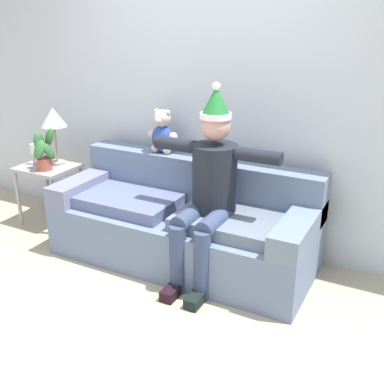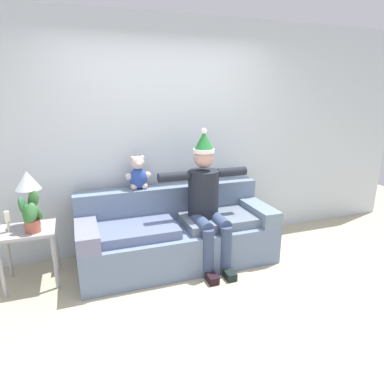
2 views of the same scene
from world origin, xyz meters
name	(u,v)px [view 1 (image 1 of 2)]	position (x,y,z in m)	size (l,w,h in m)	color
ground_plane	(112,324)	(0.00, 0.00, 0.00)	(10.00, 10.00, 0.00)	tan
back_wall	(213,90)	(0.00, 1.55, 1.35)	(7.00, 0.10, 2.70)	silver
couch	(185,223)	(0.00, 1.04, 0.33)	(2.16, 0.87, 0.82)	slate
person_seated	(209,186)	(0.30, 0.87, 0.76)	(1.02, 0.77, 1.51)	#1E222B
teddy_bear	(162,133)	(-0.36, 1.30, 0.99)	(0.29, 0.17, 0.38)	#294497
side_table	(48,176)	(-1.52, 1.06, 0.49)	(0.52, 0.45, 0.59)	#A29FA2
table_lamp	(54,120)	(-1.46, 1.15, 1.02)	(0.24, 0.24, 0.55)	#B9AB98
potted_plant	(43,151)	(-1.45, 0.96, 0.77)	(0.24, 0.26, 0.40)	#A65240
candle_tall	(33,151)	(-1.67, 1.04, 0.72)	(0.04, 0.04, 0.21)	beige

